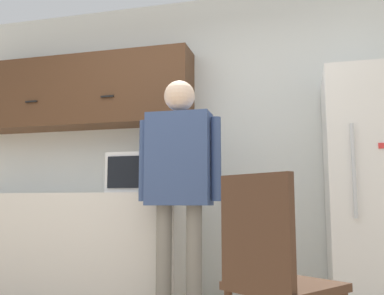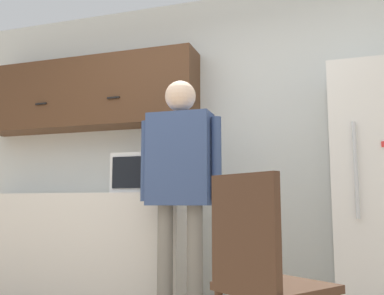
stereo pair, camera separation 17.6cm
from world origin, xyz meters
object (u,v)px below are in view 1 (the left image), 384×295
Objects in this scene: microwave at (141,174)px; person at (179,171)px; chair at (273,268)px; refrigerator at (377,193)px.

microwave is 0.64m from person.
microwave is 0.50× the size of chair.
person reaches higher than microwave.
chair is (-0.66, -1.22, -0.37)m from refrigerator.
person is at bearing -43.61° from microwave.
refrigerator is (1.82, -0.02, -0.18)m from microwave.
chair is at bearing -118.54° from refrigerator.
refrigerator is at bearing 16.24° from person.
microwave is 0.28× the size of person.
microwave is 1.79m from chair.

